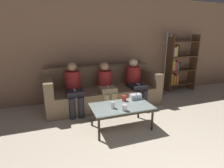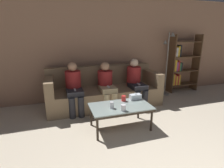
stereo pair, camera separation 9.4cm
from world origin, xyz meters
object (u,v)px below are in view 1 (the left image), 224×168
(couch, at_px, (103,91))
(cup_far_center, at_px, (124,98))
(standing_lamp, at_px, (166,57))
(seated_person_mid_left, at_px, (106,84))
(tissue_box, at_px, (136,96))
(bookshelf, at_px, (178,65))
(seated_person_left_end, at_px, (74,86))
(cup_near_right, at_px, (124,108))
(cup_near_left, at_px, (113,105))
(coffee_table, at_px, (121,108))
(seated_person_mid_right, at_px, (135,80))

(couch, relative_size, cup_far_center, 25.25)
(standing_lamp, relative_size, seated_person_mid_left, 1.63)
(tissue_box, xyz_separation_m, standing_lamp, (1.50, 1.17, 0.57))
(tissue_box, height_order, bookshelf, bookshelf)
(bookshelf, relative_size, seated_person_left_end, 1.52)
(tissue_box, bearing_deg, seated_person_mid_left, 114.88)
(cup_near_right, relative_size, tissue_box, 0.49)
(cup_near_left, height_order, seated_person_mid_left, seated_person_mid_left)
(cup_near_left, xyz_separation_m, bookshelf, (2.62, 1.58, 0.29))
(coffee_table, distance_m, standing_lamp, 2.44)
(couch, distance_m, tissue_box, 1.08)
(standing_lamp, bearing_deg, seated_person_left_end, -171.40)
(couch, height_order, cup_far_center, couch)
(cup_near_left, bearing_deg, seated_person_left_end, 116.43)
(couch, relative_size, tissue_box, 12.04)
(bookshelf, xyz_separation_m, standing_lamp, (-0.55, -0.14, 0.27))
(couch, height_order, seated_person_left_end, seated_person_left_end)
(tissue_box, relative_size, standing_lamp, 0.13)
(cup_far_center, bearing_deg, couch, 96.12)
(standing_lamp, relative_size, seated_person_left_end, 1.58)
(bookshelf, bearing_deg, couch, -172.63)
(coffee_table, bearing_deg, cup_far_center, 55.44)
(cup_far_center, bearing_deg, bookshelf, 30.08)
(standing_lamp, xyz_separation_m, seated_person_left_end, (-2.59, -0.39, -0.47))
(bookshelf, relative_size, standing_lamp, 0.96)
(coffee_table, xyz_separation_m, cup_near_right, (-0.03, -0.21, 0.10))
(standing_lamp, relative_size, seated_person_mid_right, 1.56)
(tissue_box, relative_size, seated_person_left_end, 0.20)
(tissue_box, relative_size, seated_person_mid_left, 0.21)
(cup_near_left, height_order, seated_person_left_end, seated_person_left_end)
(seated_person_left_end, height_order, seated_person_mid_right, seated_person_mid_right)
(cup_near_left, xyz_separation_m, cup_far_center, (0.32, 0.25, -0.00))
(tissue_box, bearing_deg, cup_near_left, -154.61)
(coffee_table, relative_size, seated_person_mid_left, 1.01)
(cup_near_left, relative_size, cup_far_center, 1.08)
(cup_far_center, xyz_separation_m, seated_person_mid_right, (0.62, 0.80, 0.10))
(bookshelf, bearing_deg, standing_lamp, -165.54)
(cup_far_center, relative_size, bookshelf, 0.06)
(cup_near_right, bearing_deg, cup_far_center, 67.58)
(cup_far_center, distance_m, seated_person_left_end, 1.16)
(seated_person_left_end, bearing_deg, cup_near_right, -60.97)
(cup_near_right, distance_m, seated_person_left_end, 1.39)
(couch, distance_m, coffee_table, 1.22)
(bookshelf, bearing_deg, seated_person_mid_right, -162.26)
(cup_far_center, height_order, standing_lamp, standing_lamp)
(seated_person_left_end, bearing_deg, cup_near_left, -63.57)
(coffee_table, relative_size, tissue_box, 4.89)
(cup_near_right, height_order, seated_person_left_end, seated_person_left_end)
(cup_near_left, height_order, standing_lamp, standing_lamp)
(coffee_table, distance_m, tissue_box, 0.45)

